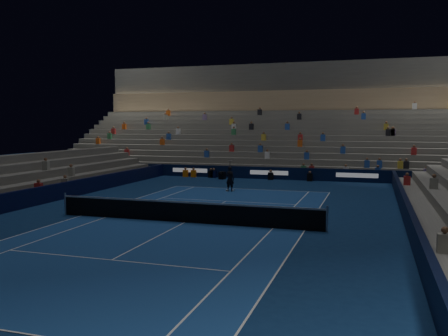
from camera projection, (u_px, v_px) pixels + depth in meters
ground at (185, 223)px, 21.80m from camera, size 90.00×90.00×0.00m
court_surface at (185, 222)px, 21.80m from camera, size 10.97×23.77×0.01m
sponsor_barrier_far at (269, 173)px, 39.33m from camera, size 44.00×0.25×1.00m
sponsor_barrier_east at (412, 225)px, 18.86m from camera, size 0.25×37.00×1.00m
sponsor_barrier_west at (11, 202)px, 24.66m from camera, size 0.25×37.00×1.00m
grandstand_main at (289, 136)px, 48.00m from camera, size 44.00×15.20×11.20m
tennis_net at (185, 212)px, 21.76m from camera, size 12.90×0.10×1.10m
tennis_player at (230, 179)px, 32.09m from camera, size 0.69×0.52×1.70m
broadcast_camera at (222, 175)px, 39.30m from camera, size 0.50×0.93×0.61m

